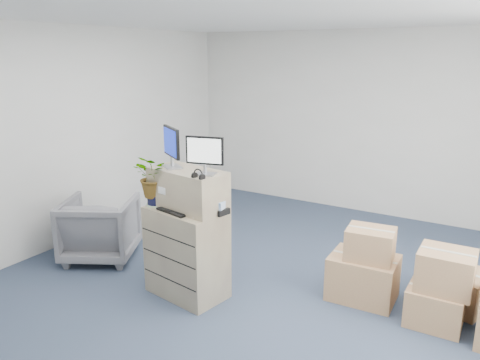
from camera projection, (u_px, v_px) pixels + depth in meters
name	position (u px, v px, depth m)	size (l,w,h in m)	color
ground	(258.00, 310.00, 4.60)	(7.00, 7.00, 0.00)	#273647
wall_back	(370.00, 124.00, 7.13)	(6.00, 0.02, 2.80)	beige
filing_cabinet_lower	(187.00, 252.00, 4.79)	(0.80, 0.49, 0.93)	gray
filing_cabinet_upper	(188.00, 189.00, 4.65)	(0.80, 0.40, 0.40)	gray
monitor_left	(171.00, 145.00, 4.63)	(0.36, 0.25, 0.41)	#99999E
monitor_right	(205.00, 153.00, 4.36)	(0.36, 0.18, 0.36)	#99999E
headphones	(198.00, 175.00, 4.27)	(0.12, 0.12, 0.01)	black
keyboard	(175.00, 211.00, 4.59)	(0.39, 0.16, 0.02)	black
mouse	(196.00, 217.00, 4.39)	(0.09, 0.05, 0.03)	silver
water_bottle	(197.00, 197.00, 4.66)	(0.07, 0.07, 0.25)	gray
phone_dock	(187.00, 204.00, 4.72)	(0.05, 0.05, 0.11)	silver
external_drive	(218.00, 210.00, 4.54)	(0.19, 0.15, 0.06)	black
tissue_box	(214.00, 204.00, 4.51)	(0.20, 0.10, 0.07)	#386BBF
potted_plant	(155.00, 182.00, 4.74)	(0.48, 0.51, 0.43)	#95B18E
office_chair	(100.00, 225.00, 5.68)	(0.81, 0.76, 0.84)	#5E5E63
cardboard_boxes	(447.00, 292.00, 4.33)	(2.24, 1.15, 0.77)	#A5714F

